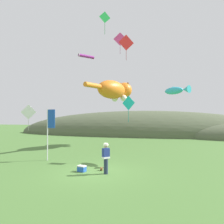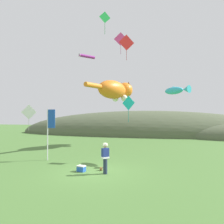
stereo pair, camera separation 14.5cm
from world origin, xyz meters
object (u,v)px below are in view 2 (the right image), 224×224
(kite_diamond_teal, at_px, (128,103))
(kite_diamond_pink, at_px, (121,39))
(festival_attendant, at_px, (105,157))
(kite_spool, at_px, (101,169))
(kite_diamond_white, at_px, (29,112))
(kite_giant_cat, at_px, (115,90))
(kite_fish_windsock, at_px, (176,90))
(kite_diamond_red, at_px, (126,43))
(kite_diamond_green, at_px, (105,18))
(picnic_cooler, at_px, (81,168))
(festival_banner_pole, at_px, (50,127))
(kite_tube_streamer, at_px, (87,56))

(kite_diamond_teal, distance_m, kite_diamond_pink, 10.40)
(festival_attendant, relative_size, kite_spool, 8.03)
(kite_diamond_white, bearing_deg, kite_giant_cat, 56.71)
(kite_giant_cat, height_order, kite_fish_windsock, kite_giant_cat)
(kite_giant_cat, relative_size, kite_diamond_red, 3.16)
(kite_diamond_red, bearing_deg, festival_attendant, -89.35)
(kite_fish_windsock, distance_m, kite_diamond_teal, 3.65)
(kite_giant_cat, xyz_separation_m, kite_diamond_green, (0.87, -7.35, 4.96))
(kite_diamond_teal, distance_m, kite_diamond_red, 6.77)
(picnic_cooler, distance_m, kite_diamond_teal, 6.02)
(kite_fish_windsock, bearing_deg, festival_attendant, -132.57)
(kite_diamond_green, height_order, kite_diamond_pink, kite_diamond_pink)
(kite_giant_cat, bearing_deg, picnic_cooler, -86.86)
(kite_spool, relative_size, kite_giant_cat, 0.03)
(kite_spool, bearing_deg, festival_banner_pole, 156.77)
(festival_attendant, bearing_deg, kite_giant_cat, 100.46)
(festival_attendant, bearing_deg, picnic_cooler, 174.04)
(kite_giant_cat, bearing_deg, festival_attendant, -79.54)
(kite_spool, bearing_deg, picnic_cooler, -154.77)
(festival_attendant, height_order, kite_tube_streamer, kite_tube_streamer)
(picnic_cooler, relative_size, kite_tube_streamer, 0.30)
(kite_diamond_teal, bearing_deg, picnic_cooler, -120.51)
(kite_diamond_white, bearing_deg, picnic_cooler, -29.75)
(kite_tube_streamer, bearing_deg, kite_spool, -65.42)
(kite_diamond_green, bearing_deg, kite_diamond_white, -172.09)
(festival_banner_pole, relative_size, kite_diamond_green, 2.11)
(kite_diamond_green, bearing_deg, kite_giant_cat, 96.78)
(festival_attendant, distance_m, kite_fish_windsock, 7.50)
(festival_attendant, relative_size, kite_diamond_teal, 0.89)
(kite_diamond_red, distance_m, kite_diamond_pink, 4.10)
(festival_banner_pole, xyz_separation_m, kite_diamond_pink, (3.78, 8.26, 9.17))
(picnic_cooler, xyz_separation_m, kite_fish_windsock, (5.71, 4.37, 5.06))
(festival_attendant, xyz_separation_m, festival_banner_pole, (-5.15, 2.69, 1.59))
(festival_banner_pole, height_order, kite_giant_cat, kite_giant_cat)
(festival_attendant, distance_m, kite_tube_streamer, 17.00)
(picnic_cooler, bearing_deg, kite_giant_cat, 93.14)
(festival_attendant, distance_m, festival_banner_pole, 6.02)
(festival_attendant, distance_m, kite_spool, 1.17)
(kite_tube_streamer, height_order, kite_diamond_white, kite_tube_streamer)
(kite_spool, distance_m, kite_fish_windsock, 7.91)
(kite_tube_streamer, relative_size, kite_diamond_pink, 0.77)
(kite_spool, xyz_separation_m, picnic_cooler, (-1.09, -0.51, 0.07))
(picnic_cooler, height_order, kite_giant_cat, kite_giant_cat)
(picnic_cooler, height_order, kite_diamond_white, kite_diamond_white)
(festival_banner_pole, distance_m, kite_diamond_green, 9.65)
(kite_giant_cat, height_order, kite_diamond_red, kite_diamond_red)
(kite_diamond_red, bearing_deg, kite_diamond_green, -112.72)
(kite_diamond_red, distance_m, kite_diamond_white, 10.58)
(kite_spool, bearing_deg, kite_giant_cat, 98.81)
(picnic_cooler, relative_size, kite_diamond_white, 0.26)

